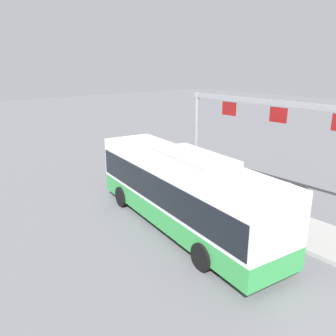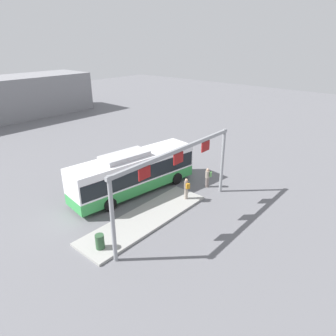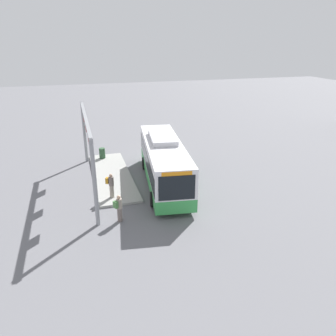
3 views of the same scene
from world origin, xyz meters
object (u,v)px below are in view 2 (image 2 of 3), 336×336
bus_main (134,171)px  person_waiting_near (186,188)px  trash_bin (100,242)px  person_boarding (208,177)px

bus_main → person_waiting_near: (1.52, -4.03, -0.76)m
person_waiting_near → trash_bin: bearing=115.8°
bus_main → trash_bin: (-6.41, -3.84, -1.20)m
bus_main → person_boarding: bus_main is taller
bus_main → person_waiting_near: size_ratio=6.46×
person_boarding → trash_bin: (-10.91, 0.11, -0.28)m
bus_main → person_waiting_near: bearing=-61.7°
trash_bin → person_waiting_near: bearing=-1.4°
person_waiting_near → trash_bin: person_waiting_near is taller
person_waiting_near → bus_main: bearing=47.8°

